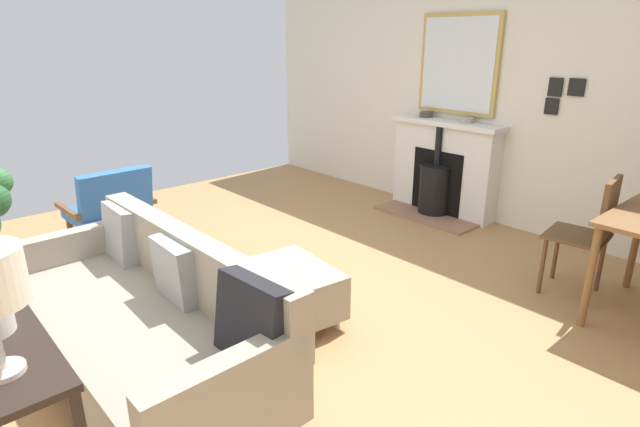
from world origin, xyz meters
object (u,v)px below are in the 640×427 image
(fireplace, at_px, (442,172))
(mantel_bowl_near, at_px, (426,114))
(dining_chair_near_fireplace, at_px, (592,228))
(sofa, at_px, (147,318))
(armchair_accent, at_px, (111,206))
(mantel_bowl_far, at_px, (467,120))
(ottoman, at_px, (288,290))

(fireplace, distance_m, mantel_bowl_near, 0.65)
(mantel_bowl_near, relative_size, dining_chair_near_fireplace, 0.16)
(sofa, bearing_deg, armchair_accent, -104.86)
(mantel_bowl_near, relative_size, sofa, 0.07)
(fireplace, xyz_separation_m, sofa, (3.56, 0.56, -0.12))
(mantel_bowl_far, xyz_separation_m, dining_chair_near_fireplace, (0.84, 1.62, -0.50))
(ottoman, bearing_deg, armchair_accent, -76.79)
(fireplace, height_order, armchair_accent, fireplace)
(sofa, relative_size, armchair_accent, 2.54)
(mantel_bowl_near, distance_m, mantel_bowl_far, 0.50)
(mantel_bowl_far, bearing_deg, dining_chair_near_fireplace, 62.68)
(mantel_bowl_near, relative_size, ottoman, 0.20)
(fireplace, relative_size, sofa, 0.62)
(mantel_bowl_near, xyz_separation_m, armchair_accent, (3.13, -0.91, -0.58))
(sofa, bearing_deg, ottoman, 172.59)
(ottoman, bearing_deg, mantel_bowl_far, -170.19)
(mantel_bowl_far, bearing_deg, sofa, 5.52)
(ottoman, bearing_deg, dining_chair_near_fireplace, 148.05)
(ottoman, height_order, armchair_accent, armchair_accent)
(fireplace, bearing_deg, dining_chair_near_fireplace, 66.52)
(mantel_bowl_near, height_order, sofa, mantel_bowl_near)
(mantel_bowl_near, bearing_deg, armchair_accent, -16.12)
(mantel_bowl_far, distance_m, ottoman, 2.85)
(dining_chair_near_fireplace, bearing_deg, sofa, -24.78)
(dining_chair_near_fireplace, bearing_deg, mantel_bowl_far, -117.32)
(sofa, bearing_deg, fireplace, -171.02)
(mantel_bowl_near, bearing_deg, sofa, 13.30)
(sofa, distance_m, armchair_accent, 1.82)
(fireplace, relative_size, dining_chair_near_fireplace, 1.38)
(fireplace, xyz_separation_m, ottoman, (2.65, 0.68, -0.22))
(mantel_bowl_near, distance_m, armchair_accent, 3.31)
(ottoman, relative_size, dining_chair_near_fireplace, 0.78)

